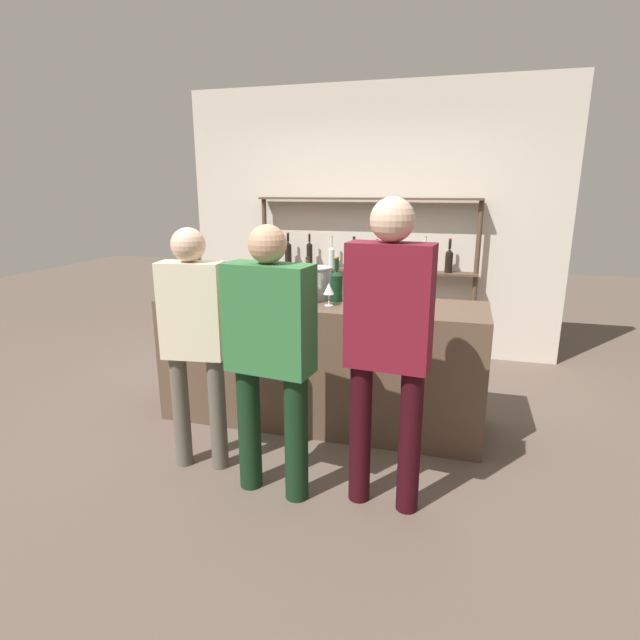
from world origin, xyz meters
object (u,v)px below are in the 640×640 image
(counter_bottle_3, at_px, (336,285))
(customer_left, at_px, (194,331))
(customer_center, at_px, (270,346))
(counter_bottle_0, at_px, (200,277))
(wine_glass, at_px, (329,289))
(customer_right, at_px, (388,334))
(counter_bottle_1, at_px, (370,287))
(counter_bottle_2, at_px, (308,286))
(ice_bucket, at_px, (316,282))

(counter_bottle_3, distance_m, customer_left, 1.12)
(counter_bottle_3, bearing_deg, customer_center, -96.87)
(counter_bottle_0, xyz_separation_m, counter_bottle_3, (1.10, 0.02, -0.01))
(counter_bottle_0, bearing_deg, wine_glass, -6.31)
(counter_bottle_0, height_order, customer_right, customer_right)
(wine_glass, relative_size, customer_right, 0.10)
(counter_bottle_1, bearing_deg, counter_bottle_3, 153.55)
(wine_glass, bearing_deg, counter_bottle_3, 82.58)
(customer_left, bearing_deg, wine_glass, -49.24)
(counter_bottle_0, height_order, counter_bottle_2, counter_bottle_0)
(counter_bottle_2, relative_size, customer_left, 0.22)
(counter_bottle_0, distance_m, counter_bottle_2, 0.93)
(counter_bottle_3, bearing_deg, customer_left, -127.68)
(counter_bottle_1, relative_size, counter_bottle_3, 1.14)
(counter_bottle_1, bearing_deg, customer_left, -142.09)
(customer_left, xyz_separation_m, customer_right, (1.20, -0.09, 0.10))
(customer_center, bearing_deg, counter_bottle_1, -16.67)
(counter_bottle_0, xyz_separation_m, counter_bottle_2, (0.92, -0.11, -0.00))
(customer_center, bearing_deg, counter_bottle_3, 0.60)
(counter_bottle_0, xyz_separation_m, customer_left, (0.42, -0.85, -0.18))
(counter_bottle_1, bearing_deg, counter_bottle_0, 175.36)
(customer_left, height_order, customer_right, customer_right)
(counter_bottle_0, relative_size, customer_center, 0.22)
(customer_right, bearing_deg, customer_left, 90.87)
(wine_glass, bearing_deg, customer_center, -96.78)
(counter_bottle_1, bearing_deg, ice_bucket, 154.58)
(counter_bottle_0, xyz_separation_m, wine_glass, (1.08, -0.12, -0.02))
(counter_bottle_2, height_order, customer_right, customer_right)
(customer_center, bearing_deg, ice_bucket, 10.34)
(counter_bottle_1, distance_m, customer_center, 0.99)
(counter_bottle_3, bearing_deg, counter_bottle_2, -143.12)
(customer_right, bearing_deg, customer_center, 100.05)
(counter_bottle_2, xyz_separation_m, counter_bottle_3, (0.18, 0.13, -0.01))
(counter_bottle_2, bearing_deg, ice_bucket, 89.95)
(counter_bottle_3, relative_size, wine_glass, 2.03)
(wine_glass, xyz_separation_m, customer_right, (0.54, -0.82, -0.05))
(counter_bottle_3, bearing_deg, ice_bucket, 156.19)
(ice_bucket, height_order, customer_center, customer_center)
(counter_bottle_1, xyz_separation_m, ice_bucket, (-0.45, 0.22, -0.03))
(customer_right, xyz_separation_m, customer_center, (-0.65, -0.06, -0.11))
(counter_bottle_3, height_order, customer_center, customer_center)
(customer_right, bearing_deg, counter_bottle_3, 33.55)
(counter_bottle_1, bearing_deg, customer_center, -114.14)
(wine_glass, bearing_deg, counter_bottle_1, 1.57)
(customer_left, height_order, customer_center, customer_center)
(ice_bucket, bearing_deg, counter_bottle_0, -173.60)
(counter_bottle_1, relative_size, customer_left, 0.25)
(counter_bottle_2, relative_size, customer_right, 0.20)
(wine_glass, xyz_separation_m, ice_bucket, (-0.16, 0.22, -0.00))
(counter_bottle_2, distance_m, customer_left, 0.91)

